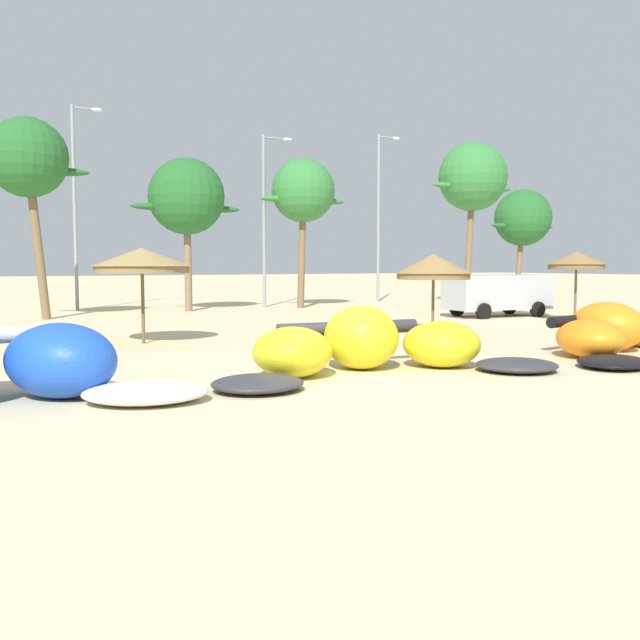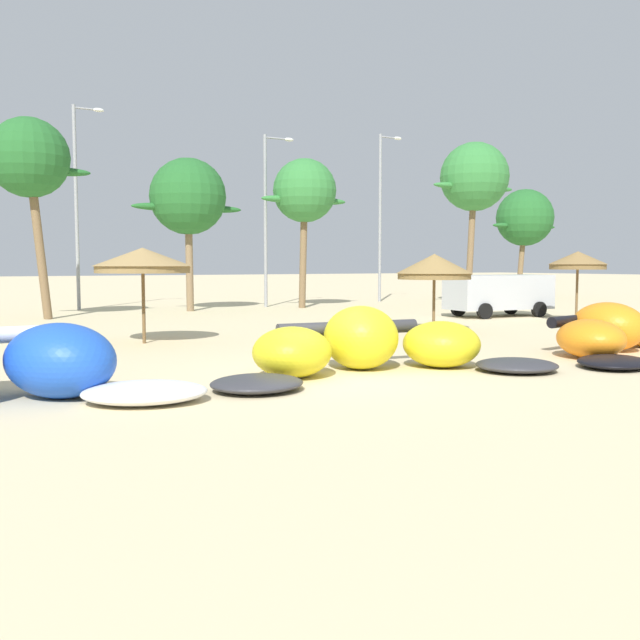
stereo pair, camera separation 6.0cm
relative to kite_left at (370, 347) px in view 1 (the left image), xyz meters
name	(u,v)px [view 1 (the left image)]	position (x,y,z in m)	size (l,w,h in m)	color
ground_plane	(327,377)	(-1.13, -0.10, -0.54)	(260.00, 260.00, 0.00)	beige
kite_left	(370,347)	(0.00, 0.00, 0.00)	(8.07, 4.06, 1.41)	#333338
kite_left_of_center	(622,333)	(7.66, -0.49, -0.04)	(7.85, 4.43, 1.31)	black
beach_umbrella_near_van	(142,260)	(-2.73, 7.85, 1.89)	(2.87, 2.87, 2.80)	brown
beach_umbrella_middle	(433,267)	(6.81, 6.32, 1.70)	(2.60, 2.60, 2.67)	brown
beach_umbrella_near_palms	(576,260)	(14.36, 6.75, 1.93)	(2.27, 2.27, 2.83)	brown
parked_van	(495,292)	(13.75, 10.60, 0.55)	(4.86, 2.50, 1.84)	#B2B7BC
palm_left_of_gap	(28,160)	(-4.32, 18.88, 6.07)	(4.93, 3.28, 8.34)	brown
palm_center_left	(187,197)	(3.10, 20.75, 5.02)	(5.59, 3.72, 7.48)	#7F6647
palm_center_right	(303,192)	(9.32, 20.29, 5.55)	(5.00, 3.34, 7.84)	brown
palm_right_of_gap	(473,178)	(19.25, 18.34, 6.67)	(5.85, 3.90, 9.23)	brown
palm_right	(523,218)	(27.99, 22.95, 4.92)	(5.85, 3.90, 7.46)	brown
lamppost_west_center	(77,198)	(-1.32, 24.65, 5.12)	(1.58, 0.24, 10.27)	gray
lamppost_east_center	(266,211)	(8.03, 22.09, 4.61)	(1.81, 0.24, 9.22)	gray
lamppost_east	(380,210)	(16.45, 23.54, 5.10)	(1.65, 0.24, 10.23)	gray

